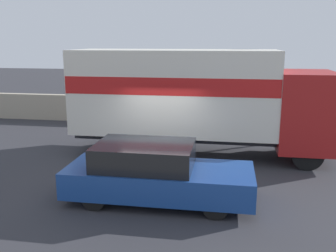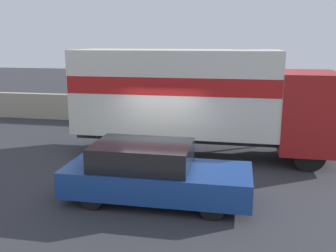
% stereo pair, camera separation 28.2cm
% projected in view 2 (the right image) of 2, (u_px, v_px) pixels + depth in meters
% --- Properties ---
extents(ground_plane, '(80.00, 80.00, 0.00)m').
position_uv_depth(ground_plane, '(153.00, 179.00, 10.80)').
color(ground_plane, '#2D2D33').
extents(stone_wall_backdrop, '(60.00, 0.35, 1.28)m').
position_uv_depth(stone_wall_backdrop, '(188.00, 111.00, 17.71)').
color(stone_wall_backdrop, '#A39984').
rests_on(stone_wall_backdrop, ground_plane).
extents(box_truck, '(8.63, 2.47, 3.61)m').
position_uv_depth(box_truck, '(196.00, 96.00, 12.68)').
color(box_truck, maroon).
rests_on(box_truck, ground_plane).
extents(car_hatchback, '(4.59, 1.78, 1.46)m').
position_uv_depth(car_hatchback, '(153.00, 173.00, 9.24)').
color(car_hatchback, navy).
rests_on(car_hatchback, ground_plane).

